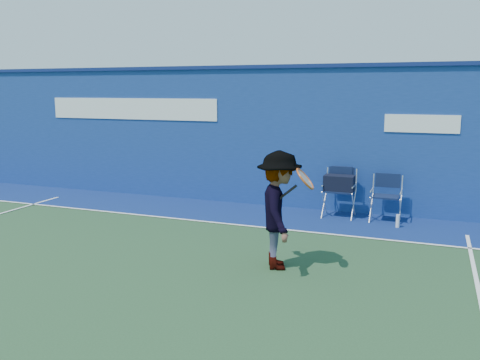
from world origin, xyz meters
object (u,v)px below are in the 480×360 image
at_px(directors_chair_left, 339,196).
at_px(tennis_player, 279,210).
at_px(directors_chair_right, 386,207).
at_px(water_bottle, 398,221).

bearing_deg(directors_chair_left, tennis_player, -95.06).
bearing_deg(tennis_player, directors_chair_right, 69.60).
bearing_deg(directors_chair_left, directors_chair_right, -1.89).
relative_size(water_bottle, tennis_player, 0.15).
height_order(water_bottle, tennis_player, tennis_player).
xyz_separation_m(directors_chair_left, directors_chair_right, (0.92, -0.03, -0.14)).
height_order(directors_chair_left, tennis_player, tennis_player).
bearing_deg(water_bottle, tennis_player, -117.34).
height_order(directors_chair_left, directors_chair_right, directors_chair_left).
xyz_separation_m(directors_chair_right, tennis_player, (-1.21, -3.26, 0.57)).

